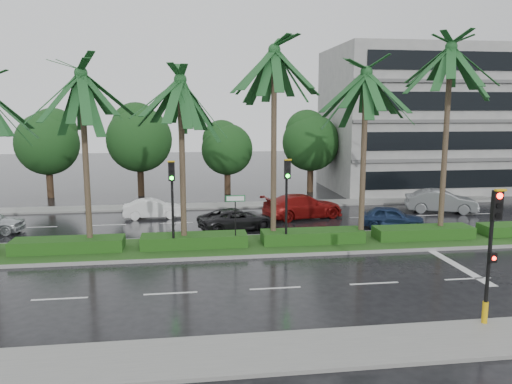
{
  "coord_description": "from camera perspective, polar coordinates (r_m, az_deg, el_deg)",
  "views": [
    {
      "loc": [
        -3.27,
        -23.15,
        6.8
      ],
      "look_at": [
        0.15,
        1.5,
        2.72
      ],
      "focal_mm": 35.0,
      "sensor_mm": 36.0,
      "label": 1
    }
  ],
  "objects": [
    {
      "name": "ground",
      "position": [
        24.35,
        0.13,
        -6.91
      ],
      "size": [
        120.0,
        120.0,
        0.0
      ],
      "primitive_type": "plane",
      "color": "black",
      "rests_on": "ground"
    },
    {
      "name": "lane_markings",
      "position": [
        24.55,
        7.36,
        -6.85
      ],
      "size": [
        34.0,
        13.06,
        0.01
      ],
      "color": "silver",
      "rests_on": "ground"
    },
    {
      "name": "car_white",
      "position": [
        32.51,
        -11.7,
        -1.87
      ],
      "size": [
        1.53,
        3.78,
        1.22
      ],
      "primitive_type": "imported",
      "rotation": [
        0.0,
        0.0,
        1.64
      ],
      "color": "white",
      "rests_on": "ground"
    },
    {
      "name": "signal_median_right",
      "position": [
        24.23,
        3.55,
        0.26
      ],
      "size": [
        0.34,
        0.42,
        4.36
      ],
      "color": "black",
      "rests_on": "median"
    },
    {
      "name": "car_blue",
      "position": [
        30.23,
        15.21,
        -2.8
      ],
      "size": [
        2.68,
        4.0,
        1.27
      ],
      "primitive_type": "imported",
      "rotation": [
        0.0,
        0.0,
        1.22
      ],
      "color": "navy",
      "rests_on": "ground"
    },
    {
      "name": "street_sign",
      "position": [
        24.2,
        -2.37,
        -1.85
      ],
      "size": [
        0.95,
        0.09,
        2.6
      ],
      "color": "black",
      "rests_on": "median"
    },
    {
      "name": "hedge",
      "position": [
        25.19,
        -0.19,
        -5.3
      ],
      "size": [
        35.2,
        1.4,
        0.6
      ],
      "color": "#1D4513",
      "rests_on": "median"
    },
    {
      "name": "signal_near",
      "position": [
        17.14,
        25.32,
        -6.13
      ],
      "size": [
        0.34,
        0.45,
        4.36
      ],
      "color": "black",
      "rests_on": "near_sidewalk"
    },
    {
      "name": "far_sidewalk",
      "position": [
        35.94,
        -2.55,
        -1.51
      ],
      "size": [
        40.0,
        2.0,
        0.12
      ],
      "primitive_type": "cube",
      "color": "slate",
      "rests_on": "ground"
    },
    {
      "name": "car_red",
      "position": [
        32.0,
        5.37,
        -1.61
      ],
      "size": [
        3.32,
        5.61,
        1.52
      ],
      "primitive_type": "imported",
      "rotation": [
        0.0,
        0.0,
        1.81
      ],
      "color": "maroon",
      "rests_on": "ground"
    },
    {
      "name": "median",
      "position": [
        25.29,
        -0.19,
        -6.11
      ],
      "size": [
        36.0,
        4.0,
        0.15
      ],
      "color": "gray",
      "rests_on": "ground"
    },
    {
      "name": "car_darkgrey",
      "position": [
        28.74,
        -2.19,
        -3.13
      ],
      "size": [
        3.31,
        4.86,
        1.24
      ],
      "primitive_type": "imported",
      "rotation": [
        0.0,
        0.0,
        1.88
      ],
      "color": "black",
      "rests_on": "ground"
    },
    {
      "name": "building",
      "position": [
        45.88,
        18.49,
        7.83
      ],
      "size": [
        16.0,
        10.0,
        12.0
      ],
      "primitive_type": "cube",
      "color": "gray",
      "rests_on": "ground"
    },
    {
      "name": "near_sidewalk",
      "position": [
        14.97,
        5.87,
        -17.52
      ],
      "size": [
        40.0,
        2.4,
        0.12
      ],
      "primitive_type": "cube",
      "color": "slate",
      "rests_on": "ground"
    },
    {
      "name": "palm_row",
      "position": [
        24.29,
        -3.18,
        12.47
      ],
      "size": [
        26.3,
        4.2,
        10.62
      ],
      "color": "#3D3523",
      "rests_on": "median"
    },
    {
      "name": "car_grey",
      "position": [
        35.85,
        20.38,
        -0.98
      ],
      "size": [
        2.95,
        4.9,
        1.52
      ],
      "primitive_type": "imported",
      "rotation": [
        0.0,
        0.0,
        1.26
      ],
      "color": "slate",
      "rests_on": "ground"
    },
    {
      "name": "bg_trees",
      "position": [
        40.9,
        -4.05,
        6.02
      ],
      "size": [
        32.82,
        5.17,
        7.46
      ],
      "color": "#352918",
      "rests_on": "ground"
    },
    {
      "name": "signal_median_left",
      "position": [
        23.77,
        -9.56,
        -0.03
      ],
      "size": [
        0.34,
        0.42,
        4.36
      ],
      "color": "black",
      "rests_on": "median"
    }
  ]
}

